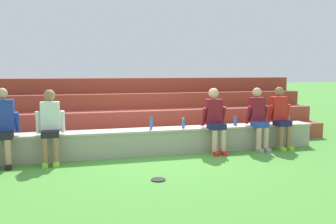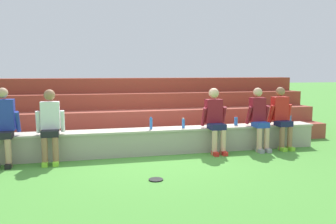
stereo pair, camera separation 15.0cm
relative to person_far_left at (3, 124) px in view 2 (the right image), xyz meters
name	(u,v)px [view 2 (the right image)]	position (x,y,z in m)	size (l,w,h in m)	color
ground_plane	(156,156)	(2.86, -0.01, -0.76)	(80.00, 80.00, 0.00)	#4C9338
stone_seating_wall	(154,140)	(2.86, 0.22, -0.48)	(7.29, 0.50, 0.52)	#A8A08E
brick_bleachers	(139,115)	(2.86, 2.17, -0.18)	(9.26, 2.25, 1.53)	#9D4737
person_far_left	(3,124)	(0.00, 0.00, 0.00)	(0.56, 0.56, 1.42)	tan
person_left_of_center	(50,124)	(0.82, -0.03, -0.02)	(0.52, 0.57, 1.38)	#996B4C
person_center	(215,118)	(4.13, -0.02, -0.02)	(0.53, 0.59, 1.37)	#DBAD89
person_right_of_center	(259,117)	(5.15, -0.02, -0.04)	(0.49, 0.54, 1.36)	#DBAD89
person_far_right	(282,116)	(5.71, 0.00, -0.03)	(0.53, 0.54, 1.37)	#996B4C
water_bottle_center_gap	(290,119)	(6.02, 0.16, -0.14)	(0.07, 0.07, 0.21)	blue
water_bottle_mid_left	(151,123)	(2.79, 0.19, -0.12)	(0.06, 0.06, 0.25)	blue
water_bottle_mid_right	(236,121)	(4.73, 0.26, -0.14)	(0.08, 0.08, 0.20)	blue
water_bottle_near_right	(183,123)	(3.49, 0.18, -0.14)	(0.06, 0.06, 0.21)	blue
frisbee	(156,180)	(2.51, -1.59, -0.75)	(0.23, 0.23, 0.02)	black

